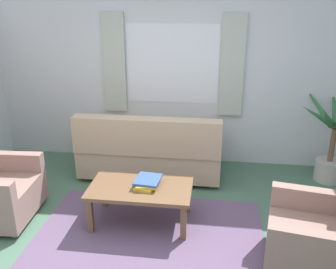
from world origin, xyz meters
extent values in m
plane|color=#476B56|center=(0.00, 0.00, 0.00)|extent=(6.24, 6.24, 0.00)
cube|color=silver|center=(0.00, 2.26, 1.30)|extent=(5.32, 0.12, 2.60)
cube|color=white|center=(0.00, 2.20, 1.45)|extent=(1.30, 0.01, 1.10)
cube|color=#B2BCB2|center=(-0.83, 2.17, 1.45)|extent=(0.32, 0.06, 1.40)
cube|color=#B2BCB2|center=(0.83, 2.17, 1.45)|extent=(0.32, 0.06, 1.40)
cube|color=#604C6B|center=(0.00, 0.00, 0.01)|extent=(2.36, 2.04, 0.01)
cube|color=tan|center=(-0.23, 1.65, 0.25)|extent=(1.90, 0.80, 0.38)
cube|color=tan|center=(-0.23, 1.33, 0.68)|extent=(1.90, 0.20, 0.48)
cube|color=tan|center=(0.64, 1.65, 0.56)|extent=(0.16, 0.80, 0.24)
cube|color=tan|center=(-1.10, 1.65, 0.56)|extent=(0.16, 0.80, 0.24)
cylinder|color=brown|center=(0.62, 1.95, 0.03)|extent=(0.06, 0.06, 0.06)
cylinder|color=brown|center=(-1.08, 1.95, 0.03)|extent=(0.06, 0.06, 0.06)
cylinder|color=brown|center=(0.62, 1.35, 0.03)|extent=(0.06, 0.06, 0.06)
cylinder|color=brown|center=(-1.08, 1.35, 0.03)|extent=(0.06, 0.06, 0.06)
cube|color=gray|center=(-1.75, 0.70, 0.53)|extent=(0.81, 0.16, 0.22)
cylinder|color=brown|center=(-1.39, 0.02, 0.03)|extent=(0.05, 0.05, 0.06)
cylinder|color=brown|center=(-1.43, 0.70, 0.03)|extent=(0.05, 0.05, 0.06)
cube|color=gray|center=(1.54, -0.09, 0.24)|extent=(0.93, 0.97, 0.36)
cube|color=gray|center=(1.60, 0.26, 0.53)|extent=(0.81, 0.26, 0.22)
cube|color=gray|center=(1.48, -0.45, 0.53)|extent=(0.81, 0.26, 0.22)
cylinder|color=brown|center=(1.28, 0.30, 0.03)|extent=(0.05, 0.05, 0.06)
cube|color=brown|center=(-0.13, 0.47, 0.42)|extent=(1.10, 0.64, 0.04)
cube|color=brown|center=(-0.62, 0.21, 0.20)|extent=(0.06, 0.06, 0.40)
cube|color=brown|center=(0.36, 0.21, 0.20)|extent=(0.06, 0.06, 0.40)
cube|color=brown|center=(-0.62, 0.73, 0.20)|extent=(0.06, 0.06, 0.40)
cube|color=brown|center=(0.36, 0.73, 0.20)|extent=(0.06, 0.06, 0.40)
cube|color=gold|center=(-0.07, 0.50, 0.45)|extent=(0.24, 0.35, 0.03)
cube|color=gold|center=(-0.07, 0.50, 0.48)|extent=(0.24, 0.34, 0.02)
cube|color=#335199|center=(-0.06, 0.51, 0.50)|extent=(0.28, 0.32, 0.02)
cylinder|color=#B7B2A8|center=(2.18, 1.77, 0.14)|extent=(0.35, 0.35, 0.29)
cylinder|color=brown|center=(2.18, 1.77, 0.51)|extent=(0.07, 0.07, 0.46)
cone|color=#2D6638|center=(2.22, 2.11, 0.98)|extent=(0.16, 0.64, 0.46)
cone|color=#2D6638|center=(1.98, 2.05, 0.98)|extent=(0.38, 0.61, 0.47)
cone|color=#2D6638|center=(1.93, 1.73, 0.92)|extent=(0.49, 0.17, 0.35)
cone|color=#2D6638|center=(2.00, 1.54, 0.94)|extent=(0.36, 0.50, 0.41)
camera|label=1|loc=(0.61, -2.97, 2.36)|focal=39.47mm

